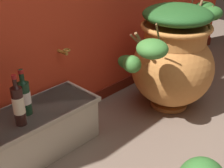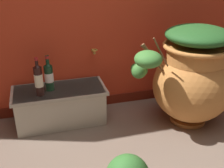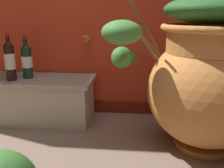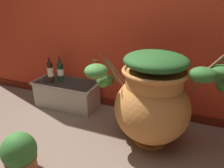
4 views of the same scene
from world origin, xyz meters
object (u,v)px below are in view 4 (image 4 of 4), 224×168
object	(u,v)px
wine_bottle_left	(60,71)
potted_shrub	(20,154)
terracotta_urn	(153,99)
wine_bottle_middle	(50,71)

from	to	relation	value
wine_bottle_left	potted_shrub	size ratio (longest dim) A/B	0.88
terracotta_urn	wine_bottle_middle	distance (m)	1.31
potted_shrub	wine_bottle_middle	bearing A→B (deg)	113.87
wine_bottle_middle	potted_shrub	size ratio (longest dim) A/B	0.94
wine_bottle_middle	potted_shrub	bearing A→B (deg)	-66.13
potted_shrub	wine_bottle_left	bearing A→B (deg)	108.15
terracotta_urn	potted_shrub	size ratio (longest dim) A/B	3.49
wine_bottle_left	potted_shrub	xyz separation A→B (m)	(0.35, -1.07, -0.29)
terracotta_urn	wine_bottle_left	size ratio (longest dim) A/B	3.97
wine_bottle_left	wine_bottle_middle	distance (m)	0.12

